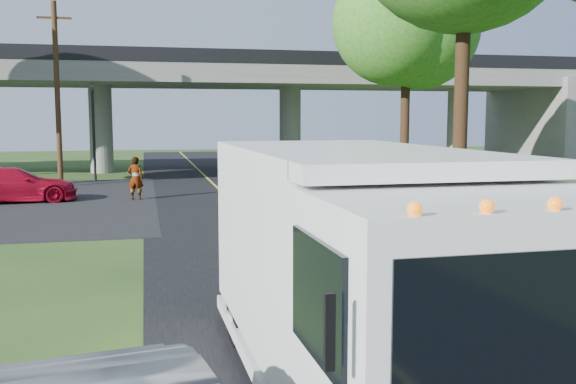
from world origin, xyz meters
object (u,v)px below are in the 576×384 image
object	(u,v)px
utility_pole	(57,93)
pedestrian	(136,178)
tree_right_far	(412,14)
red_sedan	(13,185)
step_van	(366,269)
traffic_signal	(93,122)

from	to	relation	value
utility_pole	pedestrian	bearing A→B (deg)	-58.82
tree_right_far	red_sedan	xyz separation A→B (m)	(-17.83, -1.65, -7.59)
utility_pole	red_sedan	bearing A→B (deg)	-100.91
step_van	red_sedan	xyz separation A→B (m)	(-7.73, 20.54, -0.94)
utility_pole	tree_right_far	bearing A→B (deg)	-14.00
red_sedan	utility_pole	bearing A→B (deg)	-17.93
traffic_signal	tree_right_far	world-z (taller)	tree_right_far
utility_pole	red_sedan	world-z (taller)	utility_pole
utility_pole	pedestrian	xyz separation A→B (m)	(3.70, -6.11, -3.69)
pedestrian	traffic_signal	bearing A→B (deg)	-60.21
traffic_signal	step_van	distance (m)	28.86
traffic_signal	utility_pole	size ratio (longest dim) A/B	0.58
utility_pole	tree_right_far	size ratio (longest dim) A/B	0.82
utility_pole	traffic_signal	bearing A→B (deg)	53.13
traffic_signal	utility_pole	world-z (taller)	utility_pole
step_van	red_sedan	world-z (taller)	step_van
traffic_signal	red_sedan	size ratio (longest dim) A/B	1.06
traffic_signal	tree_right_far	distance (m)	17.18
red_sedan	pedestrian	distance (m)	4.83
traffic_signal	pedestrian	world-z (taller)	traffic_signal
traffic_signal	step_van	xyz separation A→B (m)	(5.10, -28.36, -1.55)
tree_right_far	pedestrian	distance (m)	15.09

